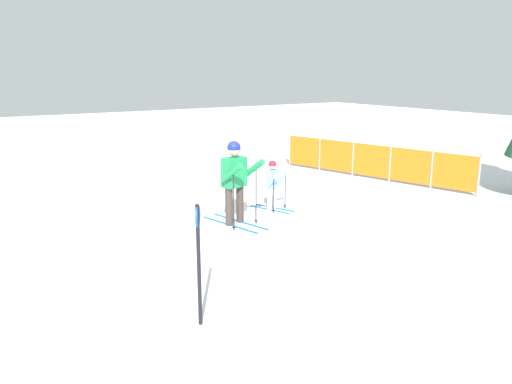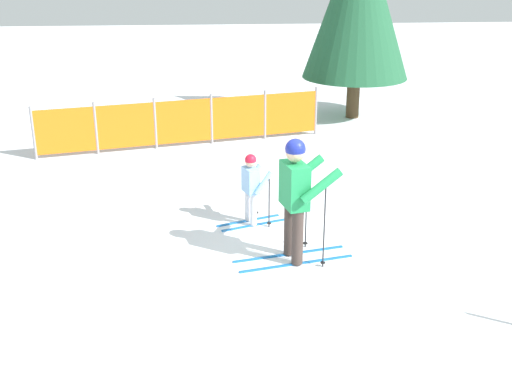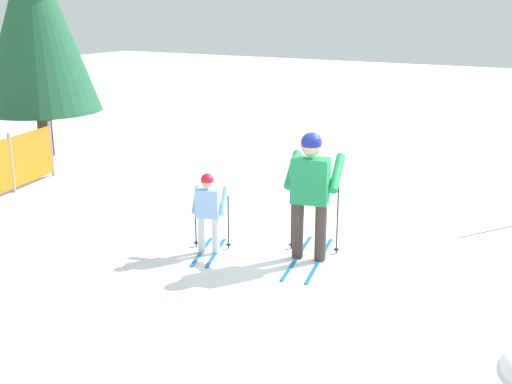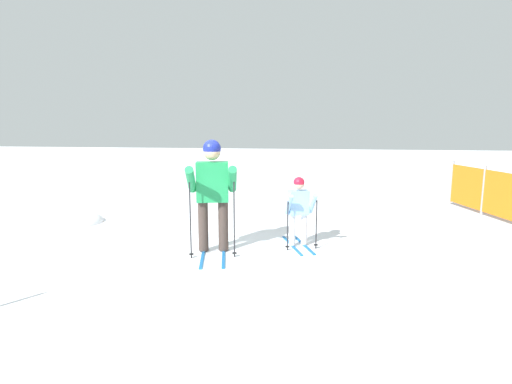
# 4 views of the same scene
# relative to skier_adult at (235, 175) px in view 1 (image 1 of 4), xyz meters

# --- Properties ---
(ground_plane) EXTENTS (60.00, 60.00, 0.00)m
(ground_plane) POSITION_rel_skier_adult_xyz_m (0.17, -0.24, -1.05)
(ground_plane) COLOR white
(skier_adult) EXTENTS (1.70, 0.85, 1.76)m
(skier_adult) POSITION_rel_skier_adult_xyz_m (0.00, 0.00, 0.00)
(skier_adult) COLOR #1966B2
(skier_adult) RESTS_ON ground_plane
(skier_child) EXTENTS (1.10, 0.63, 1.15)m
(skier_child) POSITION_rel_skier_adult_xyz_m (-0.51, 1.31, -0.38)
(skier_child) COLOR #1966B2
(skier_child) RESTS_ON ground_plane
(safety_fence) EXTENTS (6.13, 1.51, 1.11)m
(safety_fence) POSITION_rel_skier_adult_xyz_m (-1.67, 5.68, -0.50)
(safety_fence) COLOR gray
(safety_fence) RESTS_ON ground_plane
(trail_marker) EXTENTS (0.24, 0.18, 1.59)m
(trail_marker) POSITION_rel_skier_adult_xyz_m (3.42, -2.57, -0.08)
(trail_marker) COLOR black
(trail_marker) RESTS_ON ground_plane
(snow_mound) EXTENTS (1.08, 0.92, 0.43)m
(snow_mound) POSITION_rel_skier_adult_xyz_m (-1.42, -3.22, -1.05)
(snow_mound) COLOR white
(snow_mound) RESTS_ON ground_plane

